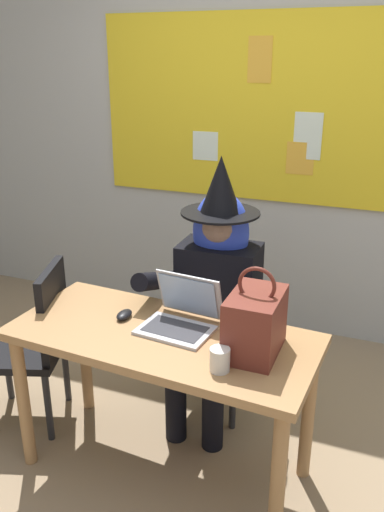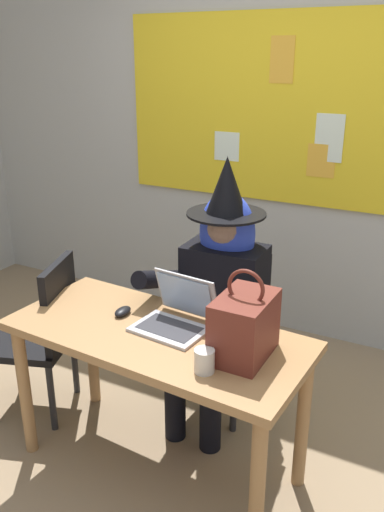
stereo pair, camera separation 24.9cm
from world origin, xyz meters
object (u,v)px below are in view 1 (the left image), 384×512
object	(u,v)px
laptop	(181,316)
computer_mouse	(124,315)
handbag	(255,323)
person_costumed	(215,281)
chair_spare_by_window	(36,338)
desk_main	(162,354)
chair_at_desk	(222,319)
coffee_mug	(220,360)

from	to	relation	value
laptop	computer_mouse	bearing A→B (deg)	-169.84
laptop	handbag	size ratio (longest dim) A/B	0.91
person_costumed	chair_spare_by_window	bearing A→B (deg)	-63.70
handbag	desk_main	bearing A→B (deg)	-179.97
chair_at_desk	computer_mouse	bearing A→B (deg)	-22.01
chair_at_desk	coffee_mug	xyz separation A→B (m)	(0.27, -0.85, 0.29)
computer_mouse	handbag	distance (m)	0.65
person_costumed	laptop	bearing A→B (deg)	-1.70
person_costumed	coffee_mug	world-z (taller)	person_costumed
handbag	computer_mouse	bearing A→B (deg)	174.16
coffee_mug	handbag	bearing A→B (deg)	64.71
laptop	computer_mouse	xyz separation A→B (m)	(-0.28, -0.02, -0.03)
desk_main	handbag	size ratio (longest dim) A/B	3.70
desk_main	chair_at_desk	world-z (taller)	chair_at_desk
laptop	coffee_mug	size ratio (longest dim) A/B	3.62
chair_at_desk	coffee_mug	size ratio (longest dim) A/B	9.40
handbag	coffee_mug	world-z (taller)	handbag
chair_spare_by_window	desk_main	bearing A→B (deg)	153.55
laptop	computer_mouse	distance (m)	0.28
chair_at_desk	handbag	distance (m)	0.85
laptop	chair_spare_by_window	xyz separation A→B (m)	(-0.83, 0.01, -0.29)
person_costumed	laptop	world-z (taller)	person_costumed
person_costumed	computer_mouse	size ratio (longest dim) A/B	13.73
desk_main	person_costumed	bearing A→B (deg)	84.24
chair_at_desk	chair_spare_by_window	size ratio (longest dim) A/B	1.00
computer_mouse	coffee_mug	bearing A→B (deg)	-25.63
chair_at_desk	computer_mouse	world-z (taller)	chair_at_desk
person_costumed	handbag	distance (m)	0.66
laptop	person_costumed	bearing A→B (deg)	95.52
coffee_mug	person_costumed	bearing A→B (deg)	110.83
desk_main	laptop	world-z (taller)	laptop
handbag	chair_spare_by_window	distance (m)	1.26
handbag	person_costumed	bearing A→B (deg)	123.73
person_costumed	chair_spare_by_window	world-z (taller)	person_costumed
laptop	coffee_mug	xyz separation A→B (m)	(0.28, -0.27, -0.00)
computer_mouse	chair_spare_by_window	xyz separation A→B (m)	(-0.56, 0.03, -0.26)
chair_at_desk	person_costumed	bearing A→B (deg)	1.83
desk_main	chair_at_desk	xyz separation A→B (m)	(0.06, 0.67, -0.14)
laptop	chair_spare_by_window	size ratio (longest dim) A/B	0.38
coffee_mug	chair_spare_by_window	distance (m)	1.18
laptop	handbag	bearing A→B (deg)	-8.04
handbag	coffee_mug	size ratio (longest dim) A/B	3.98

